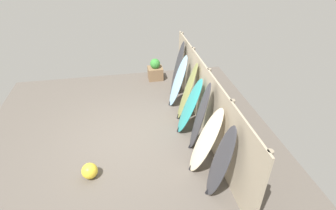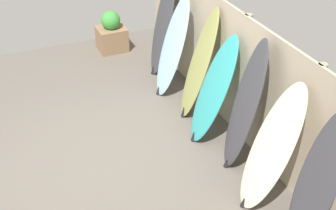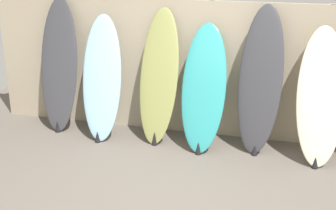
{
  "view_description": "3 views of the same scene",
  "coord_description": "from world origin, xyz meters",
  "px_view_note": "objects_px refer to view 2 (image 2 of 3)",
  "views": [
    {
      "loc": [
        5.42,
        0.04,
        4.44
      ],
      "look_at": [
        0.3,
        0.98,
        1.09
      ],
      "focal_mm": 28.0,
      "sensor_mm": 36.0,
      "label": 1
    },
    {
      "loc": [
        4.69,
        -1.14,
        4.1
      ],
      "look_at": [
        0.19,
        0.84,
        0.86
      ],
      "focal_mm": 50.0,
      "sensor_mm": 36.0,
      "label": 2
    },
    {
      "loc": [
        0.95,
        -3.86,
        2.57
      ],
      "look_at": [
        -0.17,
        0.46,
        0.94
      ],
      "focal_mm": 50.0,
      "sensor_mm": 36.0,
      "label": 3
    }
  ],
  "objects_px": {
    "surfboard_charcoal_4": "(245,107)",
    "surfboard_charcoal_6": "(317,183)",
    "surfboard_cream_5": "(271,149)",
    "surfboard_olive_2": "(199,65)",
    "surfboard_charcoal_0": "(163,26)",
    "surfboard_skyblue_1": "(172,48)",
    "surfboard_teal_3": "(213,91)",
    "planter_box": "(112,33)"
  },
  "relations": [
    {
      "from": "surfboard_teal_3",
      "to": "surfboard_charcoal_4",
      "type": "height_order",
      "value": "surfboard_charcoal_4"
    },
    {
      "from": "surfboard_teal_3",
      "to": "surfboard_charcoal_6",
      "type": "height_order",
      "value": "surfboard_charcoal_6"
    },
    {
      "from": "surfboard_charcoal_0",
      "to": "surfboard_cream_5",
      "type": "xyz_separation_m",
      "value": [
        3.41,
        -0.12,
        -0.1
      ]
    },
    {
      "from": "surfboard_olive_2",
      "to": "planter_box",
      "type": "bearing_deg",
      "value": -168.92
    },
    {
      "from": "surfboard_teal_3",
      "to": "planter_box",
      "type": "xyz_separation_m",
      "value": [
        -3.22,
        -0.43,
        -0.43
      ]
    },
    {
      "from": "surfboard_charcoal_0",
      "to": "surfboard_charcoal_4",
      "type": "relative_size",
      "value": 0.99
    },
    {
      "from": "surfboard_olive_2",
      "to": "surfboard_charcoal_6",
      "type": "bearing_deg",
      "value": -0.29
    },
    {
      "from": "surfboard_olive_2",
      "to": "surfboard_charcoal_4",
      "type": "relative_size",
      "value": 0.94
    },
    {
      "from": "surfboard_skyblue_1",
      "to": "surfboard_charcoal_4",
      "type": "distance_m",
      "value": 2.04
    },
    {
      "from": "surfboard_charcoal_0",
      "to": "surfboard_charcoal_6",
      "type": "height_order",
      "value": "surfboard_charcoal_0"
    },
    {
      "from": "surfboard_olive_2",
      "to": "surfboard_charcoal_4",
      "type": "height_order",
      "value": "surfboard_charcoal_4"
    },
    {
      "from": "surfboard_skyblue_1",
      "to": "surfboard_cream_5",
      "type": "height_order",
      "value": "surfboard_skyblue_1"
    },
    {
      "from": "surfboard_cream_5",
      "to": "surfboard_charcoal_4",
      "type": "bearing_deg",
      "value": 174.19
    },
    {
      "from": "surfboard_olive_2",
      "to": "surfboard_teal_3",
      "type": "xyz_separation_m",
      "value": [
        0.6,
        -0.08,
        -0.07
      ]
    },
    {
      "from": "surfboard_skyblue_1",
      "to": "surfboard_olive_2",
      "type": "height_order",
      "value": "surfboard_olive_2"
    },
    {
      "from": "surfboard_teal_3",
      "to": "surfboard_charcoal_4",
      "type": "xyz_separation_m",
      "value": [
        0.68,
        0.07,
        0.13
      ]
    },
    {
      "from": "surfboard_skyblue_1",
      "to": "surfboard_charcoal_4",
      "type": "relative_size",
      "value": 0.89
    },
    {
      "from": "surfboard_charcoal_0",
      "to": "surfboard_cream_5",
      "type": "distance_m",
      "value": 3.41
    },
    {
      "from": "surfboard_teal_3",
      "to": "surfboard_charcoal_6",
      "type": "bearing_deg",
      "value": 1.83
    },
    {
      "from": "surfboard_olive_2",
      "to": "surfboard_teal_3",
      "type": "height_order",
      "value": "surfboard_olive_2"
    },
    {
      "from": "surfboard_skyblue_1",
      "to": "surfboard_charcoal_6",
      "type": "bearing_deg",
      "value": 1.2
    },
    {
      "from": "surfboard_teal_3",
      "to": "surfboard_cream_5",
      "type": "bearing_deg",
      "value": -0.3
    },
    {
      "from": "surfboard_cream_5",
      "to": "surfboard_charcoal_6",
      "type": "relative_size",
      "value": 0.95
    },
    {
      "from": "surfboard_cream_5",
      "to": "surfboard_charcoal_0",
      "type": "bearing_deg",
      "value": 177.97
    },
    {
      "from": "surfboard_olive_2",
      "to": "surfboard_skyblue_1",
      "type": "bearing_deg",
      "value": -173.49
    },
    {
      "from": "surfboard_charcoal_0",
      "to": "surfboard_skyblue_1",
      "type": "distance_m",
      "value": 0.68
    },
    {
      "from": "surfboard_charcoal_0",
      "to": "surfboard_teal_3",
      "type": "height_order",
      "value": "surfboard_charcoal_0"
    },
    {
      "from": "surfboard_skyblue_1",
      "to": "planter_box",
      "type": "xyz_separation_m",
      "value": [
        -1.87,
        -0.43,
        -0.46
      ]
    },
    {
      "from": "surfboard_cream_5",
      "to": "surfboard_olive_2",
      "type": "bearing_deg",
      "value": 177.49
    },
    {
      "from": "surfboard_charcoal_6",
      "to": "surfboard_cream_5",
      "type": "bearing_deg",
      "value": -173.96
    },
    {
      "from": "surfboard_charcoal_6",
      "to": "surfboard_charcoal_4",
      "type": "bearing_deg",
      "value": -179.95
    },
    {
      "from": "surfboard_charcoal_4",
      "to": "surfboard_charcoal_6",
      "type": "bearing_deg",
      "value": 0.05
    },
    {
      "from": "surfboard_olive_2",
      "to": "surfboard_charcoal_0",
      "type": "bearing_deg",
      "value": 178.65
    },
    {
      "from": "surfboard_charcoal_4",
      "to": "planter_box",
      "type": "height_order",
      "value": "surfboard_charcoal_4"
    },
    {
      "from": "surfboard_charcoal_0",
      "to": "planter_box",
      "type": "height_order",
      "value": "surfboard_charcoal_0"
    },
    {
      "from": "planter_box",
      "to": "surfboard_olive_2",
      "type": "bearing_deg",
      "value": 11.08
    },
    {
      "from": "surfboard_olive_2",
      "to": "surfboard_charcoal_6",
      "type": "xyz_separation_m",
      "value": [
        2.69,
        -0.01,
        -0.01
      ]
    },
    {
      "from": "surfboard_skyblue_1",
      "to": "surfboard_charcoal_6",
      "type": "distance_m",
      "value": 3.44
    },
    {
      "from": "surfboard_skyblue_1",
      "to": "surfboard_teal_3",
      "type": "xyz_separation_m",
      "value": [
        1.35,
        0.01,
        -0.03
      ]
    },
    {
      "from": "surfboard_teal_3",
      "to": "surfboard_charcoal_6",
      "type": "relative_size",
      "value": 0.93
    },
    {
      "from": "surfboard_charcoal_0",
      "to": "surfboard_charcoal_4",
      "type": "height_order",
      "value": "surfboard_charcoal_4"
    },
    {
      "from": "surfboard_skyblue_1",
      "to": "surfboard_teal_3",
      "type": "height_order",
      "value": "surfboard_skyblue_1"
    }
  ]
}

